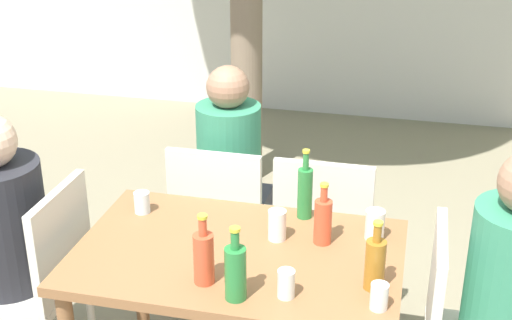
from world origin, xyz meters
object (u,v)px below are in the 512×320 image
Objects in this scene: dining_table_front at (238,272)px; drinking_glass_1 at (375,225)px; amber_bottle_0 at (375,263)px; drinking_glass_0 at (277,225)px; soda_bottle_1 at (204,257)px; patio_chair_0 at (41,273)px; patio_chair_2 at (222,219)px; green_bottle_4 at (305,191)px; drinking_glass_3 at (379,296)px; patio_chair_3 at (324,231)px; green_bottle_2 at (235,271)px; soda_bottle_3 at (323,220)px; drinking_glass_4 at (142,202)px; drinking_glass_2 at (286,284)px; person_seated_2 at (234,192)px.

drinking_glass_1 reaches higher than dining_table_front.
dining_table_front is 0.57m from amber_bottle_0.
dining_table_front is at bearing -134.84° from drinking_glass_0.
dining_table_front is at bearing 74.99° from soda_bottle_1.
patio_chair_0 and patio_chair_2 have the same top height.
patio_chair_2 is 0.64m from green_bottle_4.
drinking_glass_3 is (0.80, -0.87, 0.27)m from patio_chair_2.
patio_chair_3 is 0.96m from drinking_glass_3.
soda_bottle_3 is (0.23, 0.44, -0.01)m from green_bottle_2.
green_bottle_2 reaches higher than patio_chair_2.
soda_bottle_3 reaches higher than drinking_glass_1.
patio_chair_0 is 0.87m from patio_chair_2.
drinking_glass_4 is at bearing 171.72° from drinking_glass_0.
patio_chair_2 is at bearing 151.11° from drinking_glass_1.
green_bottle_2 reaches higher than drinking_glass_0.
patio_chair_3 is 0.92m from drinking_glass_2.
dining_table_front is 1.37× the size of patio_chair_0.
patio_chair_0 is at bearing -173.09° from soda_bottle_3.
dining_table_front is 13.36× the size of drinking_glass_3.
person_seated_2 is at bearing 138.99° from drinking_glass_1.
drinking_glass_4 is (-1.02, 0.46, -0.00)m from drinking_glass_3.
soda_bottle_1 reaches higher than soda_bottle_3.
drinking_glass_3 is (0.31, 0.01, -0.00)m from drinking_glass_2.
soda_bottle_1 is at bearing -134.62° from soda_bottle_3.
soda_bottle_1 is 0.40m from drinking_glass_0.
patio_chair_2 is 1.21m from drinking_glass_3.
person_seated_2 is 10.04× the size of drinking_glass_0.
drinking_glass_1 is at bearing 99.28° from patio_chair_0.
patio_chair_3 is 0.55m from person_seated_2.
patio_chair_2 is 0.50m from patio_chair_3.
soda_bottle_1 reaches higher than drinking_glass_3.
amber_bottle_0 is 1.05m from drinking_glass_4.
patio_chair_2 is 10.05× the size of drinking_glass_4.
patio_chair_0 is 0.52m from drinking_glass_4.
drinking_glass_0 is (-0.40, 0.25, -0.04)m from amber_bottle_0.
drinking_glass_2 is at bearing 113.47° from person_seated_2.
green_bottle_4 reaches higher than green_bottle_2.
green_bottle_2 is (-0.18, -0.93, 0.33)m from patio_chair_3.
soda_bottle_1 is 0.60m from drinking_glass_4.
patio_chair_3 is 7.58× the size of drinking_glass_1.
drinking_glass_3 reaches higher than drinking_glass_4.
drinking_glass_1 reaches higher than drinking_glass_2.
soda_bottle_1 is 0.52m from soda_bottle_3.
drinking_glass_1 is at bearing 14.22° from drinking_glass_0.
soda_bottle_3 is (0.36, 0.37, -0.01)m from soda_bottle_1.
patio_chair_3 is (0.50, 0.00, 0.00)m from patio_chair_2.
green_bottle_4 is at bearing 159.77° from drinking_glass_1.
drinking_glass_4 is at bearing -179.59° from drinking_glass_1.
drinking_glass_1 reaches higher than drinking_glass_3.
green_bottle_2 is at bearing 105.37° from person_seated_2.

